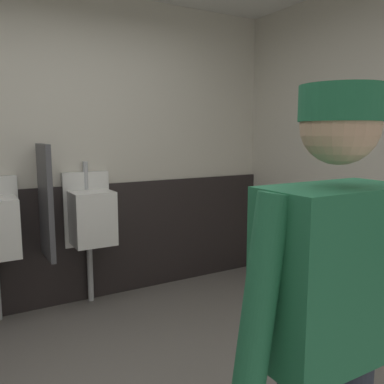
% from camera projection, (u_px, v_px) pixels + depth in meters
% --- Properties ---
extents(wall_back, '(4.89, 0.12, 2.66)m').
position_uv_depth(wall_back, '(47.00, 152.00, 3.42)').
color(wall_back, beige).
rests_on(wall_back, ground_plane).
extents(wainscot_band_back, '(4.29, 0.03, 1.03)m').
position_uv_depth(wainscot_band_back, '(53.00, 247.00, 3.48)').
color(wainscot_band_back, black).
rests_on(wainscot_band_back, ground_plane).
extents(urinal_middle, '(0.40, 0.34, 1.24)m').
position_uv_depth(urinal_middle, '(91.00, 217.00, 3.46)').
color(urinal_middle, white).
rests_on(urinal_middle, ground_plane).
extents(privacy_divider_panel, '(0.04, 0.40, 0.90)m').
position_uv_depth(privacy_divider_panel, '(46.00, 202.00, 3.19)').
color(privacy_divider_panel, '#4C4C51').
extents(person, '(0.67, 0.60, 1.62)m').
position_uv_depth(person, '(333.00, 311.00, 1.22)').
color(person, '#2D3342').
rests_on(person, ground_plane).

